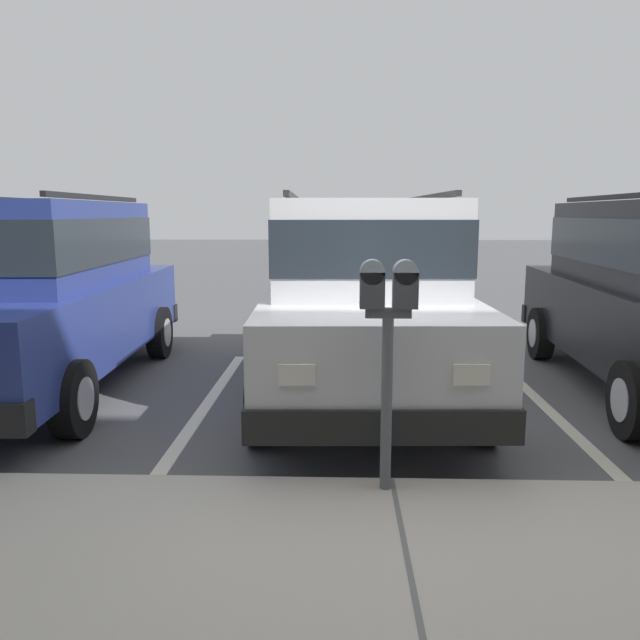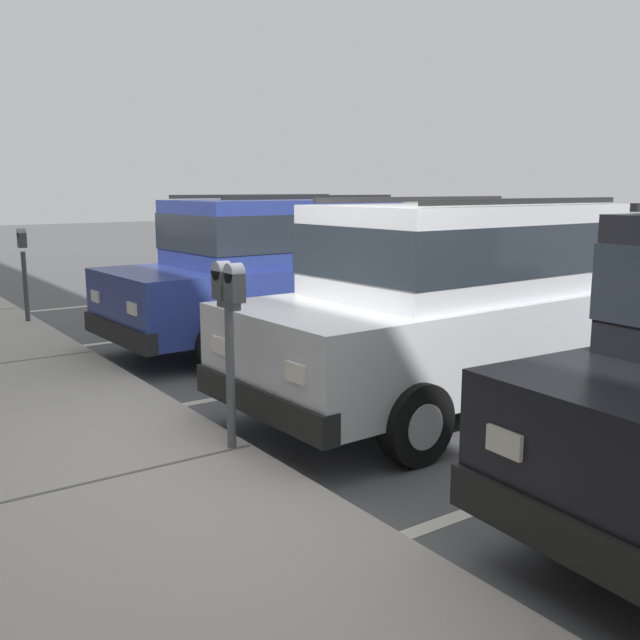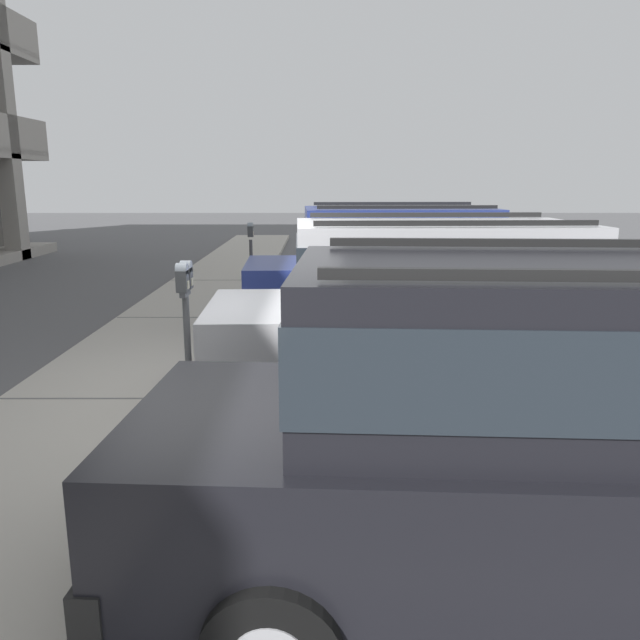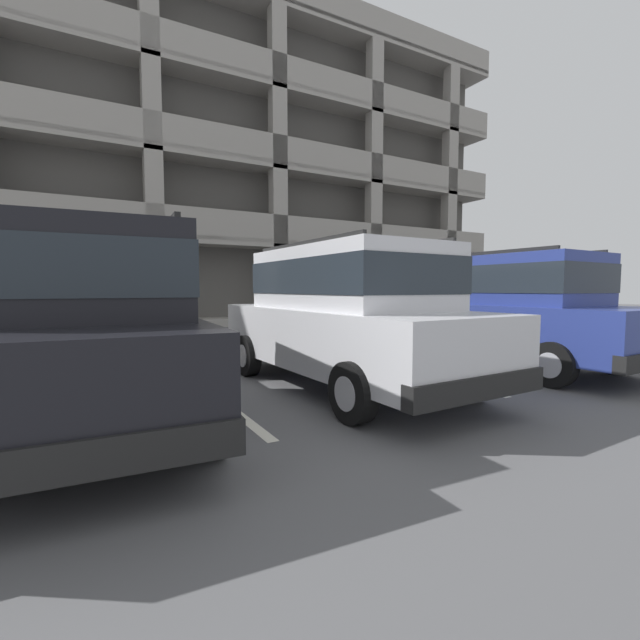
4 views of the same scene
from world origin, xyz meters
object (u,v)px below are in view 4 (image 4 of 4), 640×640
at_px(red_sedan, 93,320).
at_px(parking_meter_far, 497,302).
at_px(parking_meter_near, 270,299).
at_px(parking_garage, 135,183).
at_px(dark_hatchback, 505,306).
at_px(silver_suv, 346,311).

height_order(red_sedan, parking_meter_far, red_sedan).
height_order(parking_meter_near, parking_garage, parking_garage).
height_order(red_sedan, parking_garage, parking_garage).
bearing_deg(parking_garage, parking_meter_far, -59.94).
xyz_separation_m(parking_meter_near, parking_meter_far, (6.60, 0.02, -0.15)).
height_order(red_sedan, dark_hatchback, same).
distance_m(red_sedan, parking_meter_near, 4.12).
relative_size(silver_suv, red_sedan, 0.99).
height_order(dark_hatchback, parking_meter_far, dark_hatchback).
bearing_deg(dark_hatchback, parking_meter_near, 140.70).
height_order(parking_meter_far, parking_garage, parking_garage).
height_order(dark_hatchback, parking_meter_near, dark_hatchback).
bearing_deg(parking_meter_near, dark_hatchback, -37.00).
height_order(parking_meter_near, parking_meter_far, parking_meter_near).
relative_size(red_sedan, parking_meter_far, 3.45).
xyz_separation_m(red_sedan, parking_meter_near, (3.11, 2.70, 0.12)).
bearing_deg(red_sedan, parking_meter_near, 44.20).
xyz_separation_m(red_sedan, parking_garage, (2.17, 15.73, 4.95)).
bearing_deg(parking_meter_near, silver_suv, -88.17).
distance_m(red_sedan, parking_garage, 16.64).
height_order(silver_suv, dark_hatchback, same).
relative_size(silver_suv, dark_hatchback, 1.00).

